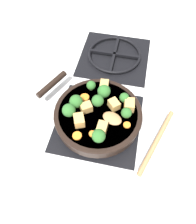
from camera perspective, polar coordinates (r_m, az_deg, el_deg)
name	(u,v)px	position (r m, az deg, el deg)	size (l,w,h in m)	color
ground_plane	(98,123)	(0.82, 0.00, -2.84)	(2.40, 2.40, 0.00)	white
front_burner_grate	(98,121)	(0.81, 0.00, -2.41)	(0.31, 0.31, 0.03)	black
rear_burner_grate	(114,55)	(1.04, 4.27, 14.53)	(0.31, 0.31, 0.03)	black
skillet_pan	(97,115)	(0.78, -0.13, -0.75)	(0.40, 0.32, 0.05)	black
wooden_spoon	(138,131)	(0.72, 10.30, -5.01)	(0.24, 0.24, 0.02)	#A87A4C
tofu_cube_center_large	(105,86)	(0.81, 1.88, 6.91)	(0.04, 0.03, 0.03)	tan
tofu_cube_near_handle	(114,104)	(0.76, 4.19, 1.99)	(0.04, 0.03, 0.03)	tan
tofu_cube_east_chunk	(86,108)	(0.75, -3.15, 1.02)	(0.04, 0.03, 0.03)	tan
tofu_cube_west_chunk	(102,128)	(0.71, 1.06, -4.18)	(0.04, 0.03, 0.03)	tan
tofu_cube_back_piece	(79,120)	(0.72, -4.95, -2.18)	(0.04, 0.03, 0.03)	tan
tofu_cube_front_piece	(129,105)	(0.76, 8.15, 1.81)	(0.04, 0.03, 0.03)	tan
broccoli_floret_near_spoon	(104,91)	(0.77, 1.58, 5.42)	(0.05, 0.05, 0.05)	#709956
broccoli_floret_center_top	(91,85)	(0.80, -1.81, 6.93)	(0.03, 0.03, 0.04)	#709956
broccoli_floret_east_rim	(76,101)	(0.75, -5.74, 2.75)	(0.05, 0.05, 0.05)	#709956
broccoli_floret_west_rim	(126,113)	(0.73, 7.44, -0.20)	(0.04, 0.04, 0.04)	#709956
broccoli_floret_north_edge	(98,101)	(0.75, -0.09, 2.94)	(0.04, 0.04, 0.05)	#709956
broccoli_floret_south_cluster	(99,136)	(0.68, 0.16, -6.26)	(0.04, 0.04, 0.05)	#709956
broccoli_floret_mid_floret	(124,98)	(0.77, 6.86, 3.74)	(0.03, 0.03, 0.04)	#709956
broccoli_floret_small_inner	(69,110)	(0.73, -7.61, 0.43)	(0.05, 0.05, 0.05)	#709956
carrot_slice_orange_thin	(77,136)	(0.71, -5.48, -6.19)	(0.03, 0.03, 0.01)	orange
carrot_slice_near_center	(85,97)	(0.79, -3.50, 3.86)	(0.03, 0.03, 0.01)	orange
carrot_slice_edge_slice	(92,134)	(0.71, -1.56, -5.71)	(0.02, 0.02, 0.01)	orange
carrot_slice_under_broccoli	(127,125)	(0.73, 7.56, -3.37)	(0.02, 0.02, 0.01)	orange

